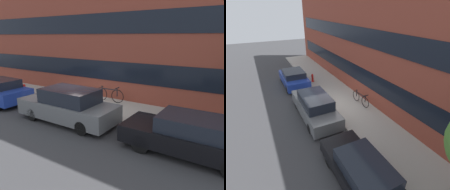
{
  "view_description": "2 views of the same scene",
  "coord_description": "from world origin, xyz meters",
  "views": [
    {
      "loc": [
        6.92,
        -7.67,
        3.67
      ],
      "look_at": [
        1.78,
        0.49,
        1.05
      ],
      "focal_mm": 35.0,
      "sensor_mm": 36.0,
      "label": 1
    },
    {
      "loc": [
        9.16,
        -3.78,
        6.07
      ],
      "look_at": [
        0.68,
        0.4,
        1.24
      ],
      "focal_mm": 28.0,
      "sensor_mm": 36.0,
      "label": 2
    }
  ],
  "objects": [
    {
      "name": "rowhouse_facade",
      "position": [
        0.0,
        3.25,
        3.95
      ],
      "size": [
        28.0,
        1.02,
        7.88
      ],
      "color": "brown",
      "rests_on": "ground_plane"
    },
    {
      "name": "bicycle",
      "position": [
        0.55,
        2.16,
        0.53
      ],
      "size": [
        1.79,
        0.44,
        0.86
      ],
      "rotation": [
        0.0,
        0.0,
        0.05
      ],
      "color": "black",
      "rests_on": "sidewalk_strip"
    },
    {
      "name": "fire_hydrant",
      "position": [
        -4.69,
        0.55,
        0.46
      ],
      "size": [
        0.45,
        0.25,
        0.69
      ],
      "color": "red",
      "rests_on": "sidewalk_strip"
    },
    {
      "name": "ground_plane",
      "position": [
        0.0,
        0.0,
        0.0
      ],
      "size": [
        56.0,
        56.0,
        0.0
      ],
      "primitive_type": "plane",
      "color": "#38383A"
    },
    {
      "name": "parked_car_black",
      "position": [
        5.67,
        -1.05,
        0.65
      ],
      "size": [
        4.3,
        1.66,
        1.29
      ],
      "rotation": [
        0.0,
        0.0,
        3.14
      ],
      "color": "black",
      "rests_on": "ground_plane"
    },
    {
      "name": "parked_car_grey",
      "position": [
        0.49,
        -1.05,
        0.73
      ],
      "size": [
        4.59,
        1.71,
        1.51
      ],
      "rotation": [
        0.0,
        0.0,
        3.14
      ],
      "color": "slate",
      "rests_on": "ground_plane"
    },
    {
      "name": "sidewalk_strip",
      "position": [
        0.0,
        1.4,
        0.06
      ],
      "size": [
        28.0,
        2.81,
        0.11
      ],
      "color": "#A8A399",
      "rests_on": "ground_plane"
    }
  ]
}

